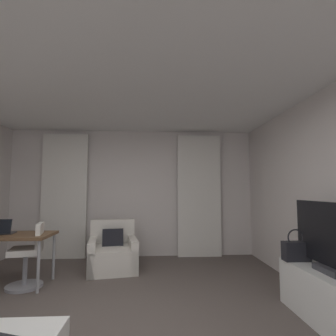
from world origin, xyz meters
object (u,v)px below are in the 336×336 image
(armchair, at_px, (113,254))
(desk, at_px, (2,239))
(desk_chair, at_px, (29,258))
(tv_flatscreen, at_px, (330,239))
(handbag_primary, at_px, (296,250))
(laptop, at_px, (1,231))

(armchair, distance_m, desk, 1.68)
(desk, height_order, desk_chair, desk_chair)
(armchair, distance_m, tv_flatscreen, 3.29)
(desk, relative_size, tv_flatscreen, 1.20)
(armchair, height_order, handbag_primary, handbag_primary)
(desk_chair, relative_size, tv_flatscreen, 0.77)
(desk, height_order, handbag_primary, handbag_primary)
(armchair, height_order, desk_chair, desk_chair)
(tv_flatscreen, bearing_deg, desk, 161.26)
(desk_chair, distance_m, handbag_primary, 3.54)
(desk_chair, xyz_separation_m, laptop, (-0.43, 0.06, 0.38))
(laptop, distance_m, handbag_primary, 3.97)
(handbag_primary, bearing_deg, laptop, 167.17)
(armchair, height_order, desk, armchair)
(armchair, xyz_separation_m, handbag_primary, (2.38, -1.59, 0.38))
(armchair, bearing_deg, handbag_primary, -33.79)
(desk, bearing_deg, desk_chair, -6.38)
(handbag_primary, bearing_deg, desk_chair, 166.59)
(laptop, bearing_deg, desk, -33.37)
(handbag_primary, bearing_deg, desk, 167.32)
(armchair, relative_size, handbag_primary, 2.71)
(desk, relative_size, handbag_primary, 3.72)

